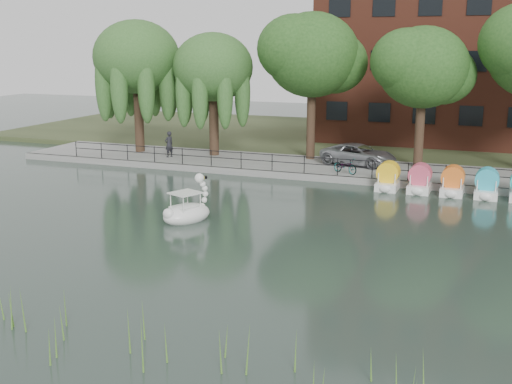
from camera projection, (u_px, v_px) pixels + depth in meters
The scene contains 16 objects.
ground_plane at pixel (209, 244), 25.71m from camera, with size 120.00×120.00×0.00m, color #32413D.
promenade at pixel (317, 168), 40.22m from camera, with size 40.00×6.00×0.40m, color gray.
kerb at pixel (303, 177), 37.54m from camera, with size 40.00×0.25×0.40m, color gray.
land_strip at pixel (362, 138), 52.96m from camera, with size 60.00×22.00×0.36m, color #47512D.
railing at pixel (304, 160), 37.50m from camera, with size 32.00×0.05×1.00m.
apartment_building at pixel (459, 22), 48.41m from camera, with size 20.00×10.07×18.00m.
willow_left at pixel (136, 57), 43.67m from camera, with size 5.88×5.88×9.01m.
willow_mid at pixel (213, 68), 42.35m from camera, with size 5.32×5.32×8.15m.
broadleaf_center at pixel (312, 55), 40.82m from camera, with size 6.00×6.00×9.25m.
broadleaf_right at pixel (423, 68), 38.09m from camera, with size 5.40×5.40×8.32m.
minivan at pixel (359, 153), 39.93m from camera, with size 5.40×2.48×1.50m, color gray.
bicycle at pixel (345, 165), 37.43m from camera, with size 1.72×0.60×1.00m, color gray.
pedestrian at pixel (169, 142), 42.63m from camera, with size 0.71×0.48×1.98m, color black.
swan_boat at pixel (187, 210), 29.02m from camera, with size 2.36×2.83×2.06m.
pedal_boat_row at pixel (469, 185), 33.58m from camera, with size 9.65×1.70×1.40m.
reed_bank at pixel (122, 337), 16.23m from camera, with size 24.00×2.40×1.20m.
Camera 1 is at (10.52, -22.27, 7.88)m, focal length 45.00 mm.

